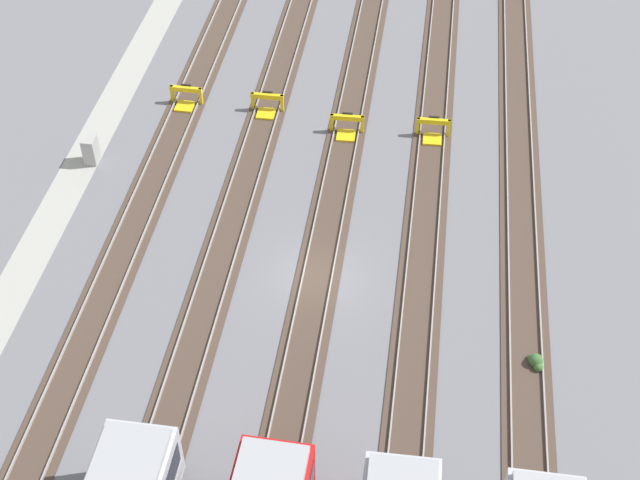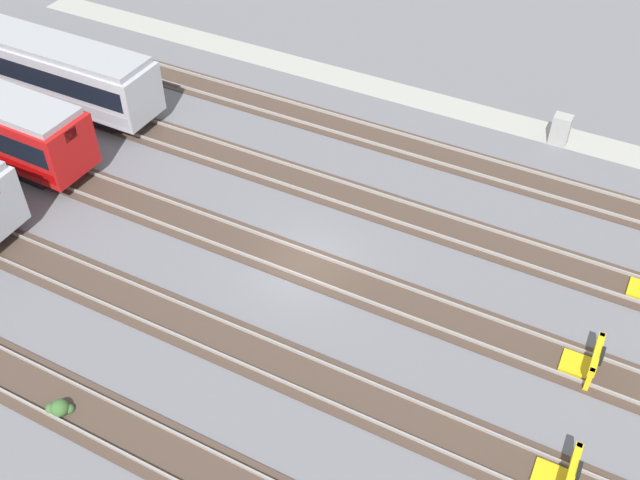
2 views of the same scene
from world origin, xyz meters
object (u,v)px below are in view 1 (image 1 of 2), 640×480
at_px(bumper_stop_middle_track, 347,127).
at_px(bumper_stop_far_inner_track, 433,131).
at_px(weed_clump, 536,362).
at_px(bumper_stop_near_inner_track, 267,105).
at_px(electrical_cabinet, 91,150).
at_px(bumper_stop_nearest_track, 186,98).

height_order(bumper_stop_middle_track, bumper_stop_far_inner_track, same).
bearing_deg(weed_clump, bumper_stop_middle_track, -146.64).
distance_m(bumper_stop_near_inner_track, electrical_cabinet, 10.79).
bearing_deg(bumper_stop_nearest_track, electrical_cabinet, -32.45).
bearing_deg(weed_clump, bumper_stop_nearest_track, -130.30).
height_order(electrical_cabinet, weed_clump, electrical_cabinet).
bearing_deg(bumper_stop_near_inner_track, bumper_stop_nearest_track, -90.49).
bearing_deg(electrical_cabinet, bumper_stop_nearest_track, 147.55).
bearing_deg(bumper_stop_nearest_track, bumper_stop_middle_track, 81.36).
distance_m(bumper_stop_near_inner_track, weed_clump, 23.25).
bearing_deg(weed_clump, bumper_stop_far_inner_track, -161.53).
distance_m(bumper_stop_nearest_track, bumper_stop_middle_track, 10.18).
relative_size(bumper_stop_nearest_track, bumper_stop_far_inner_track, 1.00).
bearing_deg(bumper_stop_nearest_track, bumper_stop_near_inner_track, 89.51).
bearing_deg(bumper_stop_far_inner_track, weed_clump, 18.47).
bearing_deg(bumper_stop_near_inner_track, weed_clump, 41.73).
distance_m(bumper_stop_middle_track, weed_clump, 19.00).
distance_m(bumper_stop_near_inner_track, bumper_stop_middle_track, 5.25).
height_order(bumper_stop_nearest_track, bumper_stop_middle_track, same).
bearing_deg(weed_clump, bumper_stop_near_inner_track, -138.27).
relative_size(bumper_stop_far_inner_track, weed_clump, 2.18).
bearing_deg(bumper_stop_middle_track, bumper_stop_far_inner_track, 94.03).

